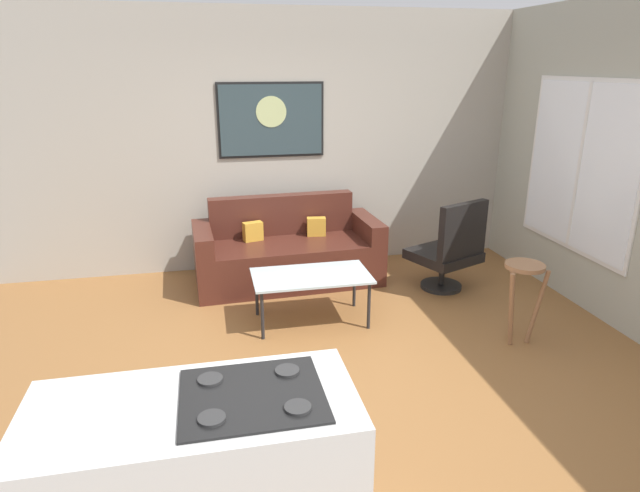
{
  "coord_description": "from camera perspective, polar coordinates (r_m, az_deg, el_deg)",
  "views": [
    {
      "loc": [
        -0.86,
        -3.55,
        2.24
      ],
      "look_at": [
        0.08,
        0.9,
        0.7
      ],
      "focal_mm": 30.5,
      "sensor_mm": 36.0,
      "label": 1
    }
  ],
  "objects": [
    {
      "name": "kitchen_counter",
      "position": [
        2.66,
        -12.49,
        -23.87
      ],
      "size": [
        1.38,
        0.64,
        0.93
      ],
      "color": "silver",
      "rests_on": "ground"
    },
    {
      "name": "coffee_table",
      "position": [
        4.83,
        -0.94,
        -3.44
      ],
      "size": [
        1.04,
        0.57,
        0.46
      ],
      "color": "silver",
      "rests_on": "ground"
    },
    {
      "name": "back_wall",
      "position": [
        6.1,
        -3.83,
        10.73
      ],
      "size": [
        6.4,
        0.05,
        2.8
      ],
      "primitive_type": "cube",
      "color": "#A7A193",
      "rests_on": "ground"
    },
    {
      "name": "right_wall",
      "position": [
        5.26,
        29.98,
        7.03
      ],
      "size": [
        0.05,
        6.4,
        2.8
      ],
      "primitive_type": "cube",
      "color": "#A3A494",
      "rests_on": "ground"
    },
    {
      "name": "armchair",
      "position": [
        5.64,
        13.5,
        -0.38
      ],
      "size": [
        0.78,
        0.77,
        0.96
      ],
      "color": "black",
      "rests_on": "ground"
    },
    {
      "name": "window",
      "position": [
        5.71,
        25.62,
        7.49
      ],
      "size": [
        0.03,
        1.57,
        1.61
      ],
      "color": "silver"
    },
    {
      "name": "ground",
      "position": [
        4.3,
        1.44,
        -13.04
      ],
      "size": [
        6.4,
        6.4,
        0.04
      ],
      "primitive_type": "cube",
      "color": "brown"
    },
    {
      "name": "wall_painting",
      "position": [
        6.01,
        -5.14,
        13.03
      ],
      "size": [
        1.15,
        0.03,
        0.79
      ],
      "color": "black"
    },
    {
      "name": "couch",
      "position": [
        5.8,
        -3.43,
        -0.82
      ],
      "size": [
        1.97,
        0.91,
        0.88
      ],
      "color": "#482118",
      "rests_on": "ground"
    },
    {
      "name": "bar_stool",
      "position": [
        4.75,
        20.51,
        -3.63
      ],
      "size": [
        0.36,
        0.36,
        0.7
      ],
      "color": "#936543",
      "rests_on": "ground"
    }
  ]
}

